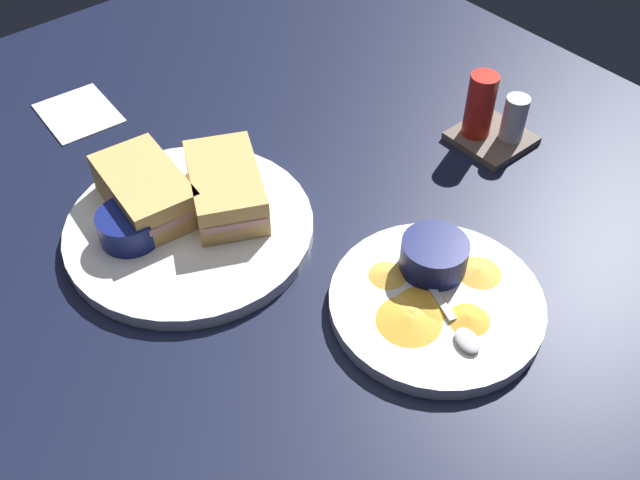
{
  "coord_description": "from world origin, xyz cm",
  "views": [
    {
      "loc": [
        54.1,
        -36.18,
        58.33
      ],
      "look_at": [
        12.5,
        -1.33,
        3.0
      ],
      "focal_mm": 40.85,
      "sensor_mm": 36.0,
      "label": 1
    }
  ],
  "objects_px": {
    "sandwich_half_far": "(145,191)",
    "condiment_caddy": "(491,119)",
    "sandwich_half_near": "(227,188)",
    "spoon_by_dark_ramekin": "(176,215)",
    "plate_sandwich_main": "(188,226)",
    "ramekin_dark_sauce": "(129,225)",
    "spoon_by_gravy_ramekin": "(461,331)",
    "ramekin_light_gravy": "(434,254)",
    "plate_chips_companion": "(436,303)"
  },
  "relations": [
    {
      "from": "sandwich_half_far",
      "to": "spoon_by_gravy_ramekin",
      "type": "xyz_separation_m",
      "value": [
        0.35,
        0.14,
        -0.02
      ]
    },
    {
      "from": "ramekin_dark_sauce",
      "to": "spoon_by_gravy_ramekin",
      "type": "distance_m",
      "value": 0.37
    },
    {
      "from": "plate_sandwich_main",
      "to": "plate_chips_companion",
      "type": "distance_m",
      "value": 0.29
    },
    {
      "from": "spoon_by_dark_ramekin",
      "to": "spoon_by_gravy_ramekin",
      "type": "xyz_separation_m",
      "value": [
        0.32,
        0.12,
        0.0
      ]
    },
    {
      "from": "plate_chips_companion",
      "to": "ramekin_light_gravy",
      "type": "relative_size",
      "value": 3.12
    },
    {
      "from": "condiment_caddy",
      "to": "plate_sandwich_main",
      "type": "bearing_deg",
      "value": -105.4
    },
    {
      "from": "spoon_by_dark_ramekin",
      "to": "sandwich_half_far",
      "type": "bearing_deg",
      "value": -158.56
    },
    {
      "from": "spoon_by_dark_ramekin",
      "to": "plate_chips_companion",
      "type": "relative_size",
      "value": 0.45
    },
    {
      "from": "ramekin_light_gravy",
      "to": "condiment_caddy",
      "type": "height_order",
      "value": "condiment_caddy"
    },
    {
      "from": "spoon_by_dark_ramekin",
      "to": "condiment_caddy",
      "type": "height_order",
      "value": "condiment_caddy"
    },
    {
      "from": "plate_sandwich_main",
      "to": "sandwich_half_near",
      "type": "xyz_separation_m",
      "value": [
        0.01,
        0.05,
        0.03
      ]
    },
    {
      "from": "ramekin_dark_sauce",
      "to": "condiment_caddy",
      "type": "relative_size",
      "value": 0.71
    },
    {
      "from": "plate_sandwich_main",
      "to": "ramekin_dark_sauce",
      "type": "bearing_deg",
      "value": -106.57
    },
    {
      "from": "ramekin_dark_sauce",
      "to": "ramekin_light_gravy",
      "type": "xyz_separation_m",
      "value": [
        0.24,
        0.22,
        0.0
      ]
    },
    {
      "from": "plate_chips_companion",
      "to": "ramekin_light_gravy",
      "type": "distance_m",
      "value": 0.05
    },
    {
      "from": "spoon_by_gravy_ramekin",
      "to": "plate_chips_companion",
      "type": "bearing_deg",
      "value": 162.01
    },
    {
      "from": "spoon_by_dark_ramekin",
      "to": "spoon_by_gravy_ramekin",
      "type": "relative_size",
      "value": 1.01
    },
    {
      "from": "ramekin_dark_sauce",
      "to": "spoon_by_gravy_ramekin",
      "type": "relative_size",
      "value": 0.68
    },
    {
      "from": "spoon_by_dark_ramekin",
      "to": "spoon_by_gravy_ramekin",
      "type": "distance_m",
      "value": 0.34
    },
    {
      "from": "ramekin_dark_sauce",
      "to": "spoon_by_gravy_ramekin",
      "type": "xyz_separation_m",
      "value": [
        0.32,
        0.18,
        -0.01
      ]
    },
    {
      "from": "spoon_by_gravy_ramekin",
      "to": "plate_sandwich_main",
      "type": "bearing_deg",
      "value": -158.61
    },
    {
      "from": "sandwich_half_far",
      "to": "plate_chips_companion",
      "type": "xyz_separation_m",
      "value": [
        0.31,
        0.15,
        -0.03
      ]
    },
    {
      "from": "ramekin_dark_sauce",
      "to": "plate_chips_companion",
      "type": "xyz_separation_m",
      "value": [
        0.28,
        0.19,
        -0.03
      ]
    },
    {
      "from": "sandwich_half_far",
      "to": "ramekin_light_gravy",
      "type": "distance_m",
      "value": 0.33
    },
    {
      "from": "ramekin_dark_sauce",
      "to": "spoon_by_dark_ramekin",
      "type": "distance_m",
      "value": 0.06
    },
    {
      "from": "ramekin_dark_sauce",
      "to": "condiment_caddy",
      "type": "xyz_separation_m",
      "value": [
        0.12,
        0.45,
        -0.0
      ]
    },
    {
      "from": "sandwich_half_near",
      "to": "ramekin_light_gravy",
      "type": "bearing_deg",
      "value": 26.4
    },
    {
      "from": "ramekin_dark_sauce",
      "to": "sandwich_half_near",
      "type": "bearing_deg",
      "value": 77.55
    },
    {
      "from": "ramekin_dark_sauce",
      "to": "spoon_by_dark_ramekin",
      "type": "height_order",
      "value": "ramekin_dark_sauce"
    },
    {
      "from": "ramekin_light_gravy",
      "to": "plate_sandwich_main",
      "type": "bearing_deg",
      "value": -144.45
    },
    {
      "from": "plate_sandwich_main",
      "to": "ramekin_dark_sauce",
      "type": "height_order",
      "value": "ramekin_dark_sauce"
    },
    {
      "from": "plate_sandwich_main",
      "to": "plate_chips_companion",
      "type": "xyz_separation_m",
      "value": [
        0.26,
        0.13,
        0.0
      ]
    },
    {
      "from": "plate_sandwich_main",
      "to": "plate_chips_companion",
      "type": "bearing_deg",
      "value": 27.33
    },
    {
      "from": "ramekin_dark_sauce",
      "to": "spoon_by_dark_ramekin",
      "type": "xyz_separation_m",
      "value": [
        0.0,
        0.05,
        -0.01
      ]
    },
    {
      "from": "ramekin_dark_sauce",
      "to": "spoon_by_dark_ramekin",
      "type": "bearing_deg",
      "value": 85.13
    },
    {
      "from": "spoon_by_gravy_ramekin",
      "to": "sandwich_half_far",
      "type": "bearing_deg",
      "value": -158.47
    },
    {
      "from": "plate_sandwich_main",
      "to": "condiment_caddy",
      "type": "distance_m",
      "value": 0.4
    },
    {
      "from": "sandwich_half_near",
      "to": "ramekin_dark_sauce",
      "type": "relative_size",
      "value": 2.24
    },
    {
      "from": "sandwich_half_near",
      "to": "spoon_by_dark_ramekin",
      "type": "bearing_deg",
      "value": -109.06
    },
    {
      "from": "sandwich_half_far",
      "to": "condiment_caddy",
      "type": "xyz_separation_m",
      "value": [
        0.16,
        0.41,
        -0.01
      ]
    },
    {
      "from": "plate_sandwich_main",
      "to": "plate_chips_companion",
      "type": "height_order",
      "value": "same"
    },
    {
      "from": "spoon_by_dark_ramekin",
      "to": "ramekin_dark_sauce",
      "type": "bearing_deg",
      "value": -94.87
    },
    {
      "from": "sandwich_half_near",
      "to": "spoon_by_gravy_ramekin",
      "type": "distance_m",
      "value": 0.3
    },
    {
      "from": "plate_sandwich_main",
      "to": "sandwich_half_near",
      "type": "relative_size",
      "value": 1.86
    },
    {
      "from": "plate_sandwich_main",
      "to": "condiment_caddy",
      "type": "height_order",
      "value": "condiment_caddy"
    },
    {
      "from": "sandwich_half_near",
      "to": "ramekin_dark_sauce",
      "type": "height_order",
      "value": "sandwich_half_near"
    },
    {
      "from": "plate_sandwich_main",
      "to": "spoon_by_dark_ramekin",
      "type": "xyz_separation_m",
      "value": [
        -0.01,
        -0.01,
        0.01
      ]
    },
    {
      "from": "plate_sandwich_main",
      "to": "ramekin_light_gravy",
      "type": "distance_m",
      "value": 0.28
    },
    {
      "from": "sandwich_half_near",
      "to": "plate_chips_companion",
      "type": "height_order",
      "value": "sandwich_half_near"
    },
    {
      "from": "spoon_by_dark_ramekin",
      "to": "plate_chips_companion",
      "type": "distance_m",
      "value": 0.3
    }
  ]
}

